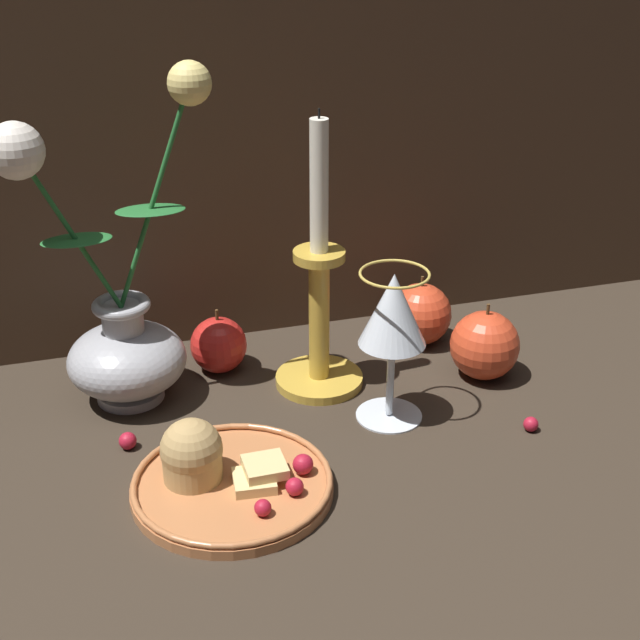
% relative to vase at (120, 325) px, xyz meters
% --- Properties ---
extents(ground_plane, '(2.40, 2.40, 0.00)m').
position_rel_vase_xyz_m(ground_plane, '(0.14, -0.11, -0.09)').
color(ground_plane, '#33281E').
rests_on(ground_plane, ground).
extents(vase, '(0.21, 0.13, 0.36)m').
position_rel_vase_xyz_m(vase, '(0.00, 0.00, 0.00)').
color(vase, '#A3A3A8').
rests_on(vase, ground_plane).
extents(plate_with_pastries, '(0.19, 0.19, 0.07)m').
position_rel_vase_xyz_m(plate_with_pastries, '(0.07, -0.19, -0.07)').
color(plate_with_pastries, '#B77042').
rests_on(plate_with_pastries, ground_plane).
extents(wine_glass, '(0.07, 0.07, 0.17)m').
position_rel_vase_xyz_m(wine_glass, '(0.26, -0.12, 0.03)').
color(wine_glass, silver).
rests_on(wine_glass, ground_plane).
extents(candlestick, '(0.10, 0.10, 0.31)m').
position_rel_vase_xyz_m(candlestick, '(0.21, -0.03, 0.00)').
color(candlestick, gold).
rests_on(candlestick, ground_plane).
extents(apple_beside_vase, '(0.08, 0.08, 0.09)m').
position_rel_vase_xyz_m(apple_beside_vase, '(0.39, -0.07, -0.05)').
color(apple_beside_vase, '#D14223').
rests_on(apple_beside_vase, ground_plane).
extents(apple_near_glass, '(0.07, 0.07, 0.09)m').
position_rel_vase_xyz_m(apple_near_glass, '(0.35, 0.03, -0.05)').
color(apple_near_glass, '#D14223').
rests_on(apple_near_glass, ground_plane).
extents(apple_at_table_edge, '(0.06, 0.06, 0.08)m').
position_rel_vase_xyz_m(apple_at_table_edge, '(0.11, 0.03, -0.06)').
color(apple_at_table_edge, red).
rests_on(apple_at_table_edge, ground_plane).
extents(berry_near_plate, '(0.02, 0.02, 0.02)m').
position_rel_vase_xyz_m(berry_near_plate, '(-0.01, -0.10, -0.08)').
color(berry_near_plate, '#AD192D').
rests_on(berry_near_plate, ground_plane).
extents(berry_front_center, '(0.02, 0.02, 0.02)m').
position_rel_vase_xyz_m(berry_front_center, '(0.39, -0.18, -0.08)').
color(berry_front_center, '#AD192D').
rests_on(berry_front_center, ground_plane).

